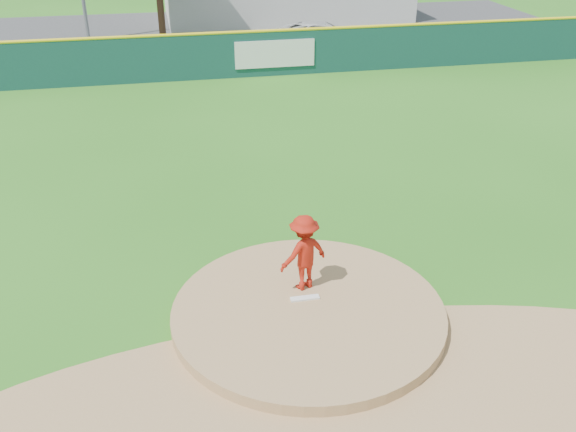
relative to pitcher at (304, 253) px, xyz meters
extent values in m
plane|color=#286B19|center=(-0.08, -0.75, -1.08)|extent=(120.00, 120.00, 0.00)
cylinder|color=#9E774C|center=(-0.08, -0.75, -1.08)|extent=(5.50, 5.50, 0.50)
cube|color=white|center=(-0.08, -0.45, -0.81)|extent=(0.60, 0.15, 0.04)
cylinder|color=#9E774C|center=(-0.08, -3.75, -1.08)|extent=(15.40, 15.40, 0.01)
cube|color=#38383A|center=(-0.08, 26.25, -1.07)|extent=(44.00, 16.00, 0.02)
imported|color=#A71B0E|center=(0.00, 0.00, 0.00)|extent=(1.23, 0.96, 1.67)
imported|color=silver|center=(6.10, 22.04, -0.40)|extent=(5.17, 3.21, 1.34)
cube|color=white|center=(2.65, 17.17, -0.08)|extent=(3.60, 0.04, 1.20)
cube|color=#133F3A|center=(-0.08, 17.25, -0.08)|extent=(40.00, 0.10, 2.00)
cylinder|color=yellow|center=(-0.08, 17.25, 0.92)|extent=(40.00, 0.14, 0.14)
cylinder|color=#382314|center=(-2.08, 24.25, 0.22)|extent=(0.36, 0.36, 2.60)
camera|label=1|loc=(-2.63, -11.00, 6.78)|focal=40.00mm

